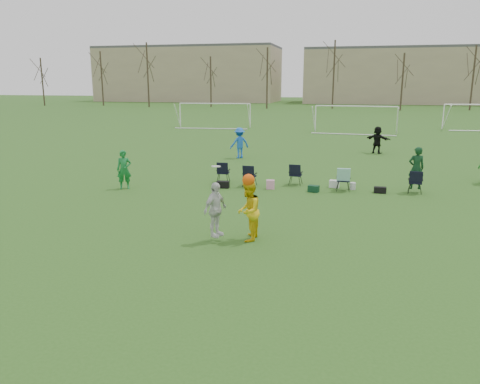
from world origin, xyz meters
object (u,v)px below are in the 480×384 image
(fielder_blue, at_px, (240,143))
(center_contest, at_px, (237,210))
(fielder_black, at_px, (377,140))
(fielder_green_near, at_px, (124,170))
(goal_left, at_px, (215,108))
(goal_mid, at_px, (356,112))

(fielder_blue, bearing_deg, center_contest, 65.34)
(fielder_black, distance_m, center_contest, 19.50)
(fielder_green_near, relative_size, fielder_black, 0.97)
(fielder_black, height_order, goal_left, goal_left)
(goal_mid, bearing_deg, fielder_green_near, -106.40)
(fielder_black, height_order, center_contest, center_contest)
(goal_mid, bearing_deg, fielder_black, -79.40)
(fielder_blue, distance_m, goal_left, 20.04)
(center_contest, distance_m, goal_left, 35.26)
(fielder_black, bearing_deg, fielder_blue, 53.90)
(fielder_blue, bearing_deg, fielder_black, 167.86)
(fielder_green_near, xyz_separation_m, fielder_blue, (2.88, 9.37, 0.08))
(fielder_green_near, relative_size, center_contest, 0.76)
(fielder_green_near, relative_size, goal_mid, 0.23)
(fielder_green_near, relative_size, goal_left, 0.23)
(fielder_green_near, xyz_separation_m, center_contest, (6.45, -5.52, 0.10))
(fielder_green_near, distance_m, fielder_black, 17.44)
(goal_left, bearing_deg, goal_mid, -13.13)
(fielder_blue, height_order, goal_left, goal_left)
(goal_mid, bearing_deg, fielder_blue, -108.20)
(fielder_blue, xyz_separation_m, goal_mid, (6.80, 16.67, 0.99))
(fielder_black, xyz_separation_m, center_contest, (-4.69, -18.93, 0.07))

